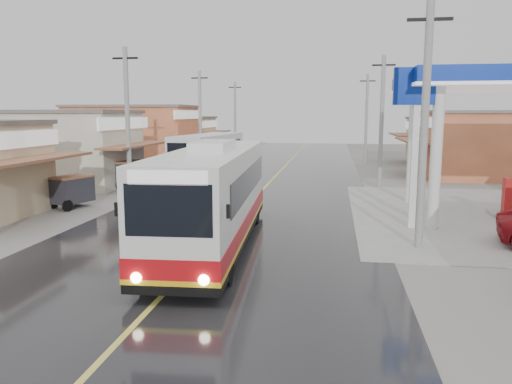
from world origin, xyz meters
TOP-DOWN VIEW (x-y plane):
  - ground at (0.00, 0.00)m, footprint 120.00×120.00m
  - road at (0.00, 15.00)m, footprint 12.00×90.00m
  - centre_line at (0.00, 15.00)m, footprint 0.15×90.00m
  - shopfronts_left at (-13.00, 18.00)m, footprint 11.00×44.00m
  - utility_poles_left at (-7.00, 16.00)m, footprint 1.60×50.00m
  - utility_poles_right at (7.00, 15.00)m, footprint 1.60×36.00m
  - coach_bus at (0.14, -0.71)m, footprint 3.16×11.49m
  - second_bus at (-4.67, 17.40)m, footprint 3.38×9.30m
  - cyclist at (-4.26, 8.59)m, footprint 1.21×2.09m
  - tricycle_near at (-8.24, 4.99)m, footprint 1.83×2.30m
  - tricycle_far at (-8.17, 11.50)m, footprint 2.01×2.33m

SIDE VIEW (x-z plane):
  - ground at x=0.00m, z-range 0.00..0.00m
  - shopfronts_left at x=-13.00m, z-range -2.60..2.60m
  - utility_poles_left at x=-7.00m, z-range -4.00..4.00m
  - utility_poles_right at x=7.00m, z-range -4.00..4.00m
  - road at x=0.00m, z-range 0.00..0.02m
  - centre_line at x=0.00m, z-range 0.02..0.03m
  - cyclist at x=-4.26m, z-range -0.37..1.76m
  - tricycle_near at x=-8.24m, z-range 0.11..1.65m
  - tricycle_far at x=-8.17m, z-range 0.12..1.78m
  - second_bus at x=-4.67m, z-range 0.12..3.14m
  - coach_bus at x=0.14m, z-range -0.06..3.49m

